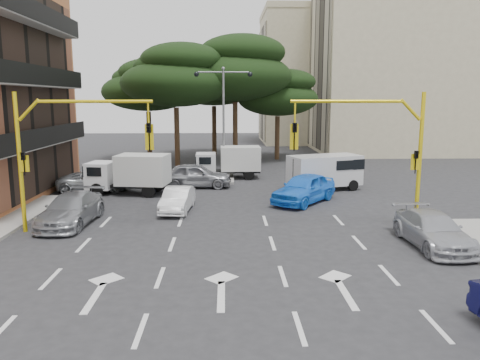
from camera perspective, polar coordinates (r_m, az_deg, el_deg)
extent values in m
plane|color=#28282B|center=(18.84, -2.16, -7.78)|extent=(120.00, 120.00, 0.00)
cube|color=gray|center=(34.42, -1.98, 0.49)|extent=(1.40, 6.00, 0.15)
cube|color=black|center=(28.03, -24.32, 9.63)|extent=(0.12, 14.72, 11.20)
cube|color=#BBB08C|center=(53.84, 20.43, 12.83)|extent=(20.00, 12.00, 18.00)
cube|color=black|center=(50.97, 9.58, 12.94)|extent=(0.12, 11.04, 16.20)
cube|color=#BBB08C|center=(63.30, 10.19, 11.87)|extent=(16.00, 12.00, 16.00)
cube|color=black|center=(62.15, 2.74, 11.59)|extent=(0.12, 11.04, 14.20)
cube|color=#BBB08C|center=(64.14, 10.44, 19.34)|extent=(16.15, 12.15, 0.70)
cylinder|color=#382616|center=(40.29, -7.68, 5.24)|extent=(0.44, 0.44, 4.95)
ellipsoid|color=black|center=(40.18, -7.83, 11.58)|extent=(9.15, 9.15, 3.87)
ellipsoid|color=black|center=(39.82, -7.08, 14.31)|extent=(6.86, 6.86, 2.86)
ellipsoid|color=black|center=(40.59, -8.56, 13.41)|extent=(6.07, 6.07, 2.64)
cylinder|color=#382616|center=(42.06, -0.59, 5.83)|extent=(0.44, 0.44, 5.40)
ellipsoid|color=black|center=(41.99, -0.60, 12.46)|extent=(9.98, 9.98, 4.22)
ellipsoid|color=black|center=(41.75, 0.26, 15.28)|extent=(7.49, 7.49, 3.12)
ellipsoid|color=black|center=(42.37, -1.31, 14.38)|extent=(6.62, 6.62, 2.88)
cylinder|color=#382616|center=(44.66, -11.00, 5.31)|extent=(0.44, 0.44, 4.50)
ellipsoid|color=black|center=(44.53, -11.17, 10.51)|extent=(8.32, 8.32, 3.52)
ellipsoid|color=black|center=(44.10, -10.55, 12.75)|extent=(6.24, 6.24, 2.60)
ellipsoid|color=black|center=(44.94, -11.81, 12.01)|extent=(5.52, 5.52, 2.40)
cylinder|color=#382616|center=(44.37, 4.56, 5.14)|extent=(0.44, 0.44, 4.05)
ellipsoid|color=black|center=(44.21, 4.62, 9.85)|extent=(7.49, 7.49, 3.17)
ellipsoid|color=black|center=(43.91, 5.50, 11.83)|extent=(5.62, 5.62, 2.34)
ellipsoid|color=black|center=(44.47, 3.95, 11.25)|extent=(4.97, 4.97, 2.16)
cylinder|color=#382616|center=(47.07, -3.16, 5.98)|extent=(0.44, 0.44, 4.95)
ellipsoid|color=black|center=(46.97, -3.21, 11.41)|extent=(9.15, 9.15, 3.87)
ellipsoid|color=black|center=(46.65, -2.49, 13.72)|extent=(6.86, 6.86, 2.86)
ellipsoid|color=black|center=(47.34, -3.84, 12.99)|extent=(6.07, 6.07, 2.64)
cylinder|color=yellow|center=(21.83, 21.04, 2.09)|extent=(0.18, 0.18, 6.00)
cylinder|color=yellow|center=(21.45, 20.05, 8.06)|extent=(0.95, 0.14, 0.95)
cylinder|color=yellow|center=(20.60, 12.89, 9.33)|extent=(4.80, 0.14, 0.14)
cylinder|color=yellow|center=(20.17, 6.71, 8.22)|extent=(0.08, 0.08, 0.90)
imported|color=black|center=(20.23, 6.65, 5.25)|extent=(0.20, 0.24, 1.20)
cube|color=yellow|center=(20.31, 6.62, 5.27)|extent=(0.36, 0.06, 1.10)
imported|color=black|center=(21.61, 20.65, 2.04)|extent=(0.16, 0.20, 1.00)
cube|color=yellow|center=(21.70, 20.55, 2.08)|extent=(0.35, 0.08, 0.70)
cylinder|color=yellow|center=(21.96, -25.25, 1.84)|extent=(0.18, 0.18, 6.00)
cylinder|color=yellow|center=(21.58, -24.34, 7.79)|extent=(0.95, 0.14, 0.95)
cylinder|color=yellow|center=(20.68, -17.27, 9.14)|extent=(4.80, 0.14, 0.14)
cylinder|color=yellow|center=(20.22, -11.13, 8.11)|extent=(0.08, 0.08, 0.90)
imported|color=black|center=(20.28, -11.03, 5.15)|extent=(0.20, 0.24, 1.20)
cube|color=yellow|center=(20.36, -10.99, 5.17)|extent=(0.36, 0.06, 1.10)
imported|color=black|center=(21.73, -24.87, 1.80)|extent=(0.16, 0.20, 1.00)
cube|color=yellow|center=(21.83, -24.77, 1.84)|extent=(0.35, 0.08, 0.70)
cylinder|color=slate|center=(34.00, -2.01, 6.86)|extent=(0.16, 0.16, 7.50)
cylinder|color=slate|center=(34.01, -3.61, 13.00)|extent=(1.80, 0.10, 0.10)
sphere|color=black|center=(34.05, -5.33, 12.72)|extent=(0.36, 0.36, 0.36)
cylinder|color=slate|center=(34.00, -0.50, 13.02)|extent=(1.80, 0.10, 0.10)
sphere|color=black|center=(34.03, 1.23, 12.77)|extent=(0.36, 0.36, 0.36)
sphere|color=slate|center=(34.01, -2.06, 13.44)|extent=(0.24, 0.24, 0.24)
imported|color=silver|center=(24.16, -7.63, -2.37)|extent=(1.61, 3.82, 1.23)
imported|color=blue|center=(26.11, 7.82, -1.01)|extent=(4.44, 4.93, 1.62)
imported|color=#95979C|center=(22.83, -19.90, -3.39)|extent=(2.26, 4.94, 1.40)
imported|color=#94979B|center=(30.47, -17.24, -0.14)|extent=(4.71, 2.54, 1.26)
imported|color=gray|center=(30.46, -5.43, 0.57)|extent=(4.69, 2.02, 1.58)
imported|color=#AFB1B8|center=(19.82, 22.44, -5.65)|extent=(2.01, 4.62, 1.32)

